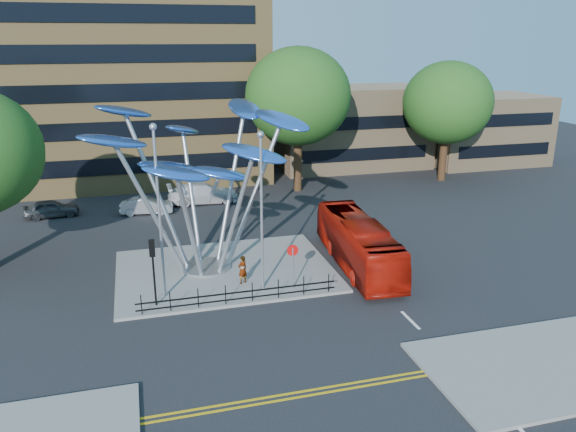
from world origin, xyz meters
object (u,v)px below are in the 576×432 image
object	(u,v)px
leaf_sculpture	(199,152)
street_lamp_left	(158,197)
no_entry_sign_island	(293,259)
parked_car_left	(51,208)
parked_car_mid	(146,206)
tree_right	(298,97)
tree_far	(448,103)
traffic_light_island	(153,259)
pedestrian	(242,270)
street_lamp_right	(261,198)
red_bus	(358,243)
parked_car_right	(203,193)

from	to	relation	value
leaf_sculpture	street_lamp_left	distance (m)	4.28
no_entry_sign_island	parked_car_left	world-z (taller)	no_entry_sign_island
parked_car_mid	tree_right	bearing A→B (deg)	-68.64
tree_far	parked_car_left	bearing A→B (deg)	-175.88
traffic_light_island	no_entry_sign_island	distance (m)	7.05
pedestrian	parked_car_mid	bearing A→B (deg)	-100.64
leaf_sculpture	street_lamp_left	world-z (taller)	leaf_sculpture
tree_far	street_lamp_right	size ratio (longest dim) A/B	1.30
parked_car_left	tree_far	bearing A→B (deg)	-92.37
tree_right	street_lamp_right	distance (m)	20.64
pedestrian	street_lamp_left	bearing A→B (deg)	-22.05
tree_far	street_lamp_left	world-z (taller)	tree_far
leaf_sculpture	no_entry_sign_island	xyz separation A→B (m)	(4.07, -4.16, -5.06)
tree_far	parked_car_left	distance (m)	34.42
traffic_light_island	red_bus	size ratio (longest dim) A/B	0.34
parked_car_mid	parked_car_left	bearing A→B (deg)	87.48
street_lamp_right	parked_car_mid	size ratio (longest dim) A/B	2.15
tree_right	red_bus	bearing A→B (deg)	-94.67
no_entry_sign_island	pedestrian	size ratio (longest dim) A/B	1.57
street_lamp_left	no_entry_sign_island	bearing A→B (deg)	-8.61
street_lamp_left	parked_car_left	size ratio (longest dim) A/B	2.28
leaf_sculpture	tree_right	bearing A→B (deg)	56.69
tree_right	street_lamp_left	distance (m)	22.49
leaf_sculpture	parked_car_mid	xyz separation A→B (m)	(-2.83, 11.84, -6.24)
tree_right	parked_car_left	bearing A→B (deg)	-172.97
tree_right	traffic_light_island	xyz separation A→B (m)	(-13.00, -19.50, -5.42)
no_entry_sign_island	parked_car_left	distance (m)	21.92
pedestrian	parked_car_right	xyz separation A→B (m)	(-0.02, 16.38, -0.12)
street_lamp_right	parked_car_right	bearing A→B (deg)	92.99
red_bus	pedestrian	xyz separation A→B (m)	(-6.99, -0.95, -0.48)
street_lamp_left	parked_car_right	xyz separation A→B (m)	(4.10, 16.80, -4.54)
tree_far	parked_car_right	distance (m)	23.33
red_bus	parked_car_mid	xyz separation A→B (m)	(-11.50, 13.65, -0.77)
tree_far	red_bus	world-z (taller)	tree_far
tree_right	pedestrian	world-z (taller)	tree_right
no_entry_sign_island	pedestrian	xyz separation A→B (m)	(-2.39, 1.40, -0.89)
street_lamp_right	pedestrian	world-z (taller)	street_lamp_right
traffic_light_island	tree_far	bearing A→B (deg)	35.84
street_lamp_left	pedestrian	size ratio (longest dim) A/B	5.65
street_lamp_left	parked_car_mid	world-z (taller)	street_lamp_left
street_lamp_right	traffic_light_island	distance (m)	6.05
traffic_light_island	parked_car_mid	xyz separation A→B (m)	(0.10, 16.02, -1.98)
leaf_sculpture	red_bus	world-z (taller)	leaf_sculpture
traffic_light_island	parked_car_right	xyz separation A→B (m)	(4.60, 17.80, -1.80)
tree_right	pedestrian	xyz separation A→B (m)	(-8.39, -18.08, -7.11)
street_lamp_left	traffic_light_island	distance (m)	2.96
parked_car_left	no_entry_sign_island	bearing A→B (deg)	-147.67
tree_right	tree_far	world-z (taller)	tree_right
parked_car_left	parked_car_right	xyz separation A→B (m)	(11.32, 0.73, 0.15)
street_lamp_right	street_lamp_left	bearing A→B (deg)	174.29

